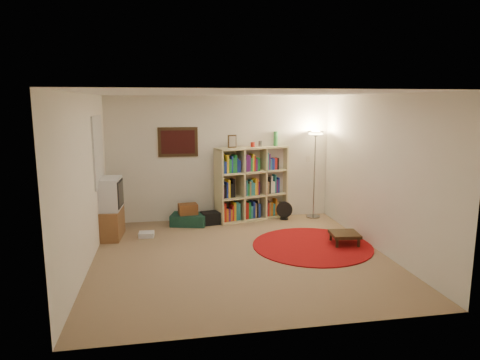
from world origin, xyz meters
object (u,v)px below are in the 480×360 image
Objects in this scene: bookshelf at (250,184)px; side_table at (345,235)px; suitcase at (189,219)px; floor_lamp at (315,146)px; floor_fan at (284,211)px; tv_stand at (106,209)px.

bookshelf is 3.60× the size of side_table.
suitcase is 1.54× the size of side_table.
floor_lamp is 1.46m from floor_fan.
floor_fan reaches higher than suitcase.
floor_lamp is 1.68× the size of tv_stand.
suitcase is at bearing 23.91° from tv_stand.
floor_lamp is at bearing -21.11° from bookshelf.
tv_stand is (-3.42, -0.58, 0.33)m from floor_fan.
floor_lamp is 2.36× the size of suitcase.
floor_lamp is 2.94m from suitcase.
side_table is at bearing -11.67° from tv_stand.
suitcase is (1.47, 0.53, -0.41)m from tv_stand.
suitcase is 3.01m from side_table.
floor_fan is at bearing -31.56° from bookshelf.
floor_fan is at bearing 16.06° from suitcase.
bookshelf is at bearing 123.37° from side_table.
bookshelf is 2.34× the size of suitcase.
bookshelf is at bearing 174.83° from floor_lamp.
suitcase is at bearing 146.70° from side_table.
floor_lamp reaches higher than side_table.
floor_lamp reaches higher than tv_stand.
floor_fan is (0.67, -0.19, -0.53)m from bookshelf.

